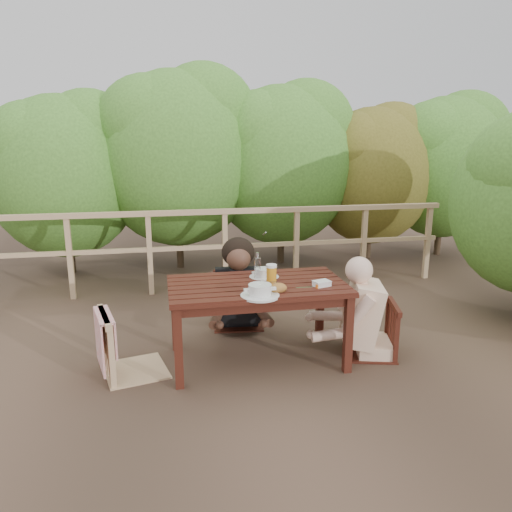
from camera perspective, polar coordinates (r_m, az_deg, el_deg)
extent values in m
plane|color=brown|center=(4.25, 0.13, -12.02)|extent=(60.00, 60.00, 0.00)
cube|color=#36140D|center=(4.12, 0.14, -7.83)|extent=(1.44, 0.81, 0.67)
cube|color=tan|center=(3.98, -14.26, -6.53)|extent=(0.59, 0.59, 0.99)
cube|color=#36140D|center=(4.85, -2.17, -2.59)|extent=(0.53, 0.53, 0.97)
cube|color=#36140D|center=(4.32, 13.42, -5.73)|extent=(0.53, 0.53, 0.87)
cube|color=tan|center=(5.96, -3.63, 0.70)|extent=(5.60, 0.10, 1.01)
cylinder|color=white|center=(3.70, 0.47, -4.07)|extent=(0.30, 0.30, 0.10)
cylinder|color=silver|center=(4.19, 0.95, -2.02)|extent=(0.26, 0.26, 0.09)
ellipsoid|color=olive|center=(3.80, 2.62, -3.77)|extent=(0.14, 0.10, 0.08)
cylinder|color=orange|center=(4.00, 1.81, -2.18)|extent=(0.09, 0.09, 0.17)
cylinder|color=white|center=(4.11, 0.16, -1.20)|extent=(0.06, 0.06, 0.24)
cylinder|color=white|center=(3.83, 2.06, -3.63)|extent=(0.06, 0.06, 0.08)
cube|color=silver|center=(3.96, 7.69, -3.29)|extent=(0.16, 0.13, 0.06)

